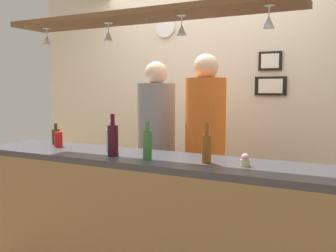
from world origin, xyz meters
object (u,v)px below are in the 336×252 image
(person_right_orange_shirt, at_px, (205,138))
(picture_frame_lower_pair, at_px, (271,86))
(bottle_soda_clear, at_px, (110,139))
(drink_can, at_px, (58,139))
(bottle_beer_brown_stubby, at_px, (56,136))
(picture_frame_crest, at_px, (206,82))
(picture_frame_upper_small, at_px, (270,61))
(bottle_beer_amber_tall, at_px, (207,148))
(bottle_beer_green_import, at_px, (147,145))
(person_left_grey_shirt, at_px, (156,138))
(cupcake, at_px, (245,160))
(wall_clock, at_px, (165,27))
(bottle_wine_dark_red, at_px, (113,140))

(person_right_orange_shirt, distance_m, picture_frame_lower_pair, 0.93)
(bottle_soda_clear, bearing_deg, drink_can, 179.63)
(picture_frame_lower_pair, bearing_deg, bottle_beer_brown_stubby, -140.74)
(bottle_soda_clear, height_order, picture_frame_crest, picture_frame_crest)
(bottle_beer_brown_stubby, xyz_separation_m, picture_frame_upper_small, (1.53, 1.26, 0.67))
(bottle_beer_brown_stubby, bearing_deg, bottle_beer_amber_tall, -6.82)
(bottle_beer_amber_tall, bearing_deg, person_right_orange_shirt, 111.73)
(person_right_orange_shirt, xyz_separation_m, bottle_beer_amber_tall, (0.28, -0.71, 0.04))
(bottle_beer_brown_stubby, height_order, bottle_beer_green_import, bottle_beer_green_import)
(picture_frame_crest, bearing_deg, person_left_grey_shirt, -104.77)
(drink_can, bearing_deg, bottle_soda_clear, -0.37)
(bottle_beer_brown_stubby, distance_m, picture_frame_crest, 1.61)
(drink_can, bearing_deg, bottle_beer_amber_tall, -3.40)
(bottle_beer_amber_tall, xyz_separation_m, cupcake, (0.25, 0.02, -0.06))
(bottle_beer_green_import, bearing_deg, picture_frame_upper_small, 72.43)
(bottle_beer_green_import, relative_size, picture_frame_crest, 1.00)
(picture_frame_upper_small, bearing_deg, bottle_beer_amber_tall, -93.63)
(bottle_beer_brown_stubby, distance_m, bottle_beer_green_import, 1.08)
(person_right_orange_shirt, relative_size, bottle_soda_clear, 7.71)
(bottle_soda_clear, distance_m, picture_frame_lower_pair, 1.68)
(person_left_grey_shirt, xyz_separation_m, picture_frame_crest, (0.19, 0.72, 0.51))
(bottle_beer_amber_tall, relative_size, picture_frame_crest, 1.00)
(bottle_soda_clear, height_order, cupcake, bottle_soda_clear)
(bottle_soda_clear, distance_m, bottle_beer_green_import, 0.45)
(bottle_beer_green_import, height_order, wall_clock, wall_clock)
(bottle_wine_dark_red, distance_m, bottle_beer_green_import, 0.29)
(person_left_grey_shirt, xyz_separation_m, picture_frame_lower_pair, (0.85, 0.72, 0.47))
(person_right_orange_shirt, height_order, bottle_beer_green_import, person_right_orange_shirt)
(bottle_beer_brown_stubby, bearing_deg, wall_clock, 71.90)
(bottle_soda_clear, relative_size, cupcake, 2.95)
(cupcake, xyz_separation_m, picture_frame_upper_small, (-0.16, 1.41, 0.70))
(bottle_beer_green_import, bearing_deg, picture_frame_lower_pair, 72.09)
(bottle_beer_brown_stubby, bearing_deg, person_left_grey_shirt, 37.92)
(cupcake, bearing_deg, bottle_beer_brown_stubby, 174.83)
(bottle_beer_brown_stubby, bearing_deg, bottle_wine_dark_red, -17.73)
(person_left_grey_shirt, relative_size, drink_can, 14.13)
(picture_frame_upper_small, bearing_deg, bottle_beer_green_import, -107.57)
(picture_frame_upper_small, bearing_deg, bottle_beer_brown_stubby, -140.56)
(bottle_soda_clear, height_order, drink_can, bottle_soda_clear)
(picture_frame_lower_pair, height_order, picture_frame_upper_small, picture_frame_upper_small)
(bottle_beer_amber_tall, relative_size, cupcake, 3.33)
(bottle_beer_brown_stubby, xyz_separation_m, drink_can, (0.12, -0.09, -0.01))
(person_left_grey_shirt, bearing_deg, bottle_beer_green_import, -65.38)
(bottle_beer_amber_tall, height_order, picture_frame_crest, picture_frame_crest)
(bottle_soda_clear, distance_m, bottle_wine_dark_red, 0.20)
(bottle_beer_brown_stubby, bearing_deg, bottle_soda_clear, -8.71)
(bottle_beer_amber_tall, xyz_separation_m, picture_frame_crest, (-0.56, 1.43, 0.44))
(bottle_beer_green_import, distance_m, cupcake, 0.65)
(bottle_beer_amber_tall, distance_m, drink_can, 1.33)
(bottle_beer_amber_tall, relative_size, picture_frame_lower_pair, 0.87)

